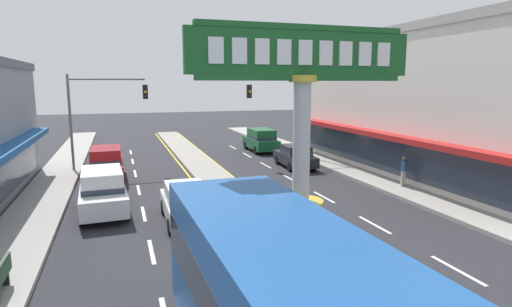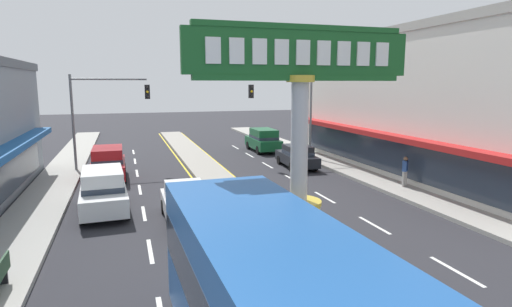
# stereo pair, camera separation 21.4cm
# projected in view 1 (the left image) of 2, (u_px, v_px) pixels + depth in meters

# --- Properties ---
(median_strip) EXTENTS (2.17, 52.00, 0.14)m
(median_strip) POSITION_uv_depth(u_px,v_px,m) (219.00, 183.00, 23.86)
(median_strip) COLOR gray
(median_strip) RESTS_ON ground
(sidewalk_left) EXTENTS (2.39, 60.00, 0.18)m
(sidewalk_left) POSITION_uv_depth(u_px,v_px,m) (39.00, 206.00, 19.26)
(sidewalk_left) COLOR #9E9B93
(sidewalk_left) RESTS_ON ground
(sidewalk_right) EXTENTS (2.39, 60.00, 0.18)m
(sidewalk_right) POSITION_uv_depth(u_px,v_px,m) (374.00, 179.00, 24.72)
(sidewalk_right) COLOR #9E9B93
(sidewalk_right) RESTS_ON ground
(lane_markings) EXTENTS (8.91, 52.00, 0.01)m
(lane_markings) POSITION_uv_depth(u_px,v_px,m) (224.00, 189.00, 22.61)
(lane_markings) COLOR silver
(lane_markings) RESTS_ON ground
(district_sign) EXTENTS (6.97, 1.42, 7.17)m
(district_sign) POSITION_uv_depth(u_px,v_px,m) (301.00, 150.00, 12.74)
(district_sign) COLOR gold
(district_sign) RESTS_ON median_strip
(storefront_right) EXTENTS (10.65, 24.70, 8.84)m
(storefront_right) POSITION_uv_depth(u_px,v_px,m) (443.00, 103.00, 26.80)
(storefront_right) COLOR silver
(storefront_right) RESTS_ON ground
(traffic_light_left_side) EXTENTS (4.86, 0.46, 6.20)m
(traffic_light_left_side) POSITION_uv_depth(u_px,v_px,m) (99.00, 106.00, 26.72)
(traffic_light_left_side) COLOR slate
(traffic_light_left_side) RESTS_ON ground
(traffic_light_right_side) EXTENTS (4.86, 0.46, 6.20)m
(traffic_light_right_side) POSITION_uv_depth(u_px,v_px,m) (287.00, 103.00, 30.15)
(traffic_light_right_side) COLOR slate
(traffic_light_right_side) RESTS_ON ground
(suv_near_right_lane) EXTENTS (2.14, 4.69, 1.90)m
(suv_near_right_lane) POSITION_uv_depth(u_px,v_px,m) (103.00, 191.00, 18.47)
(suv_near_right_lane) COLOR white
(suv_near_right_lane) RESTS_ON ground
(sedan_near_left_lane) EXTENTS (1.86, 4.31, 1.53)m
(sedan_near_left_lane) POSITION_uv_depth(u_px,v_px,m) (186.00, 203.00, 17.31)
(sedan_near_left_lane) COLOR white
(sedan_near_left_lane) RESTS_ON ground
(suv_mid_left_lane) EXTENTS (2.00, 4.62, 1.90)m
(suv_mid_left_lane) POSITION_uv_depth(u_px,v_px,m) (261.00, 140.00, 35.17)
(suv_mid_left_lane) COLOR #14562D
(suv_mid_left_lane) RESTS_ON ground
(sedan_far_left_oncoming) EXTENTS (2.02, 4.39, 1.53)m
(sedan_far_left_oncoming) POSITION_uv_depth(u_px,v_px,m) (295.00, 156.00, 28.44)
(sedan_far_left_oncoming) COLOR black
(sedan_far_left_oncoming) RESTS_ON ground
(suv_kerb_right) EXTENTS (1.98, 4.61, 1.90)m
(suv_kerb_right) POSITION_uv_depth(u_px,v_px,m) (106.00, 163.00, 24.76)
(suv_kerb_right) COLOR maroon
(suv_kerb_right) RESTS_ON ground
(pedestrian_near_kerb) EXTENTS (0.45, 0.42, 1.62)m
(pedestrian_near_kerb) POSITION_uv_depth(u_px,v_px,m) (404.00, 169.00, 22.49)
(pedestrian_near_kerb) COLOR #B7B2AD
(pedestrian_near_kerb) RESTS_ON sidewalk_right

